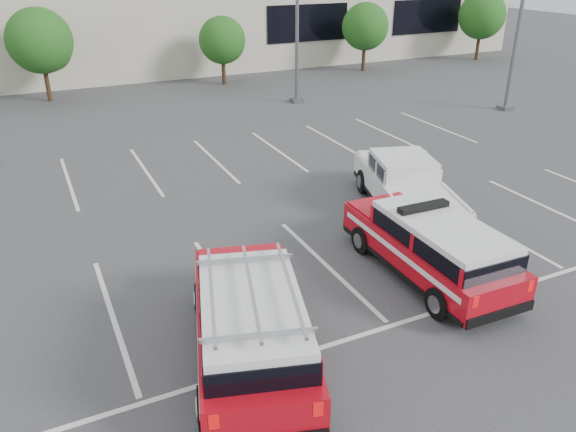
# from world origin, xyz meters

# --- Properties ---
(ground) EXTENTS (120.00, 120.00, 0.00)m
(ground) POSITION_xyz_m (0.00, 0.00, 0.00)
(ground) COLOR #3A3A3C
(ground) RESTS_ON ground
(stall_markings) EXTENTS (23.00, 15.00, 0.01)m
(stall_markings) POSITION_xyz_m (0.00, 4.50, 0.01)
(stall_markings) COLOR silver
(stall_markings) RESTS_ON ground
(tree_mid_left) EXTENTS (3.37, 3.37, 4.85)m
(tree_mid_left) POSITION_xyz_m (-4.91, 22.05, 3.04)
(tree_mid_left) COLOR #3F2B19
(tree_mid_left) RESTS_ON ground
(tree_mid_right) EXTENTS (2.77, 2.77, 3.99)m
(tree_mid_right) POSITION_xyz_m (5.09, 22.05, 2.50)
(tree_mid_right) COLOR #3F2B19
(tree_mid_right) RESTS_ON ground
(tree_right) EXTENTS (3.07, 3.07, 4.42)m
(tree_right) POSITION_xyz_m (15.09, 22.05, 2.77)
(tree_right) COLOR #3F2B19
(tree_right) RESTS_ON ground
(tree_far_right) EXTENTS (3.37, 3.37, 4.85)m
(tree_far_right) POSITION_xyz_m (25.09, 22.05, 3.04)
(tree_far_right) COLOR #3F2B19
(tree_far_right) RESTS_ON ground
(light_pole_mid) EXTENTS (0.90, 0.60, 10.24)m
(light_pole_mid) POSITION_xyz_m (7.00, 16.00, 5.19)
(light_pole_mid) COLOR #59595E
(light_pole_mid) RESTS_ON ground
(light_pole_right) EXTENTS (0.90, 0.60, 10.24)m
(light_pole_right) POSITION_xyz_m (16.00, 10.00, 5.19)
(light_pole_right) COLOR #59595E
(light_pole_right) RESTS_ON ground
(fire_chief_suv) EXTENTS (1.97, 5.15, 1.80)m
(fire_chief_suv) POSITION_xyz_m (2.03, -1.50, 0.73)
(fire_chief_suv) COLOR #AC0814
(fire_chief_suv) RESTS_ON ground
(white_pickup) EXTENTS (3.43, 5.79, 1.68)m
(white_pickup) POSITION_xyz_m (3.80, 1.90, 0.67)
(white_pickup) COLOR silver
(white_pickup) RESTS_ON ground
(ladder_suv) EXTENTS (3.34, 5.44, 2.01)m
(ladder_suv) POSITION_xyz_m (-3.17, -2.66, 0.80)
(ladder_suv) COLOR #AC0814
(ladder_suv) RESTS_ON ground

